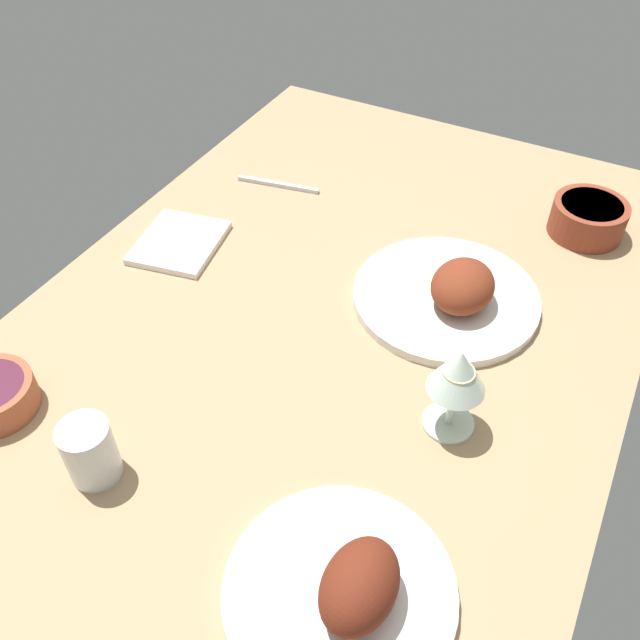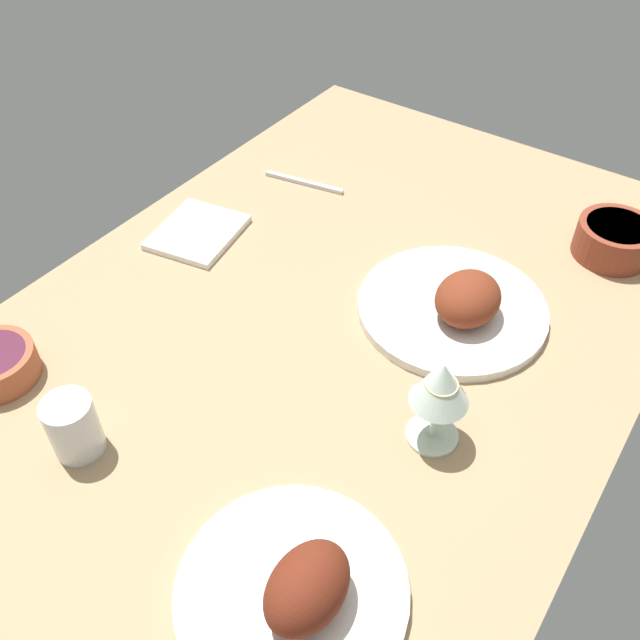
# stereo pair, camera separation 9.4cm
# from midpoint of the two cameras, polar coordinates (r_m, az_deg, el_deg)

# --- Properties ---
(dining_table) EXTENTS (1.40, 0.90, 0.04)m
(dining_table) POSITION_cam_midpoint_polar(r_m,az_deg,el_deg) (1.07, -2.52, -1.65)
(dining_table) COLOR tan
(dining_table) RESTS_ON ground
(plate_far_side) EXTENTS (0.30, 0.30, 0.09)m
(plate_far_side) POSITION_cam_midpoint_polar(r_m,az_deg,el_deg) (1.09, 8.47, 2.10)
(plate_far_side) COLOR silver
(plate_far_side) RESTS_ON dining_table
(plate_near_viewer) EXTENTS (0.26, 0.26, 0.09)m
(plate_near_viewer) POSITION_cam_midpoint_polar(r_m,az_deg,el_deg) (0.79, -1.39, -21.68)
(plate_near_viewer) COLOR silver
(plate_near_viewer) RESTS_ON dining_table
(bowl_cream) EXTENTS (0.13, 0.13, 0.06)m
(bowl_cream) POSITION_cam_midpoint_polar(r_m,az_deg,el_deg) (1.29, 19.46, 7.98)
(bowl_cream) COLOR brown
(bowl_cream) RESTS_ON dining_table
(wine_glass) EXTENTS (0.08, 0.08, 0.14)m
(wine_glass) POSITION_cam_midpoint_polar(r_m,az_deg,el_deg) (0.86, 8.37, -4.70)
(wine_glass) COLOR silver
(wine_glass) RESTS_ON dining_table
(water_tumbler) EXTENTS (0.06, 0.06, 0.09)m
(water_tumbler) POSITION_cam_midpoint_polar(r_m,az_deg,el_deg) (0.91, -21.45, -10.29)
(water_tumbler) COLOR silver
(water_tumbler) RESTS_ON dining_table
(folded_napkin) EXTENTS (0.18, 0.16, 0.01)m
(folded_napkin) POSITION_cam_midpoint_polar(r_m,az_deg,el_deg) (1.24, -13.76, 6.19)
(folded_napkin) COLOR white
(folded_napkin) RESTS_ON dining_table
(fork_loose) EXTENTS (0.04, 0.16, 0.01)m
(fork_loose) POSITION_cam_midpoint_polar(r_m,az_deg,el_deg) (1.36, -5.51, 11.08)
(fork_loose) COLOR silver
(fork_loose) RESTS_ON dining_table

